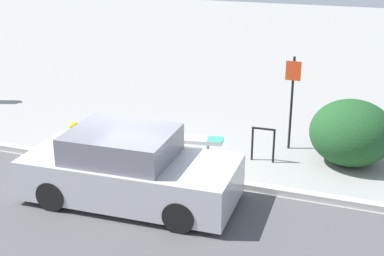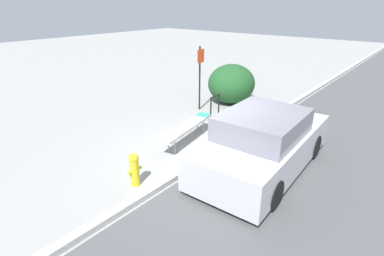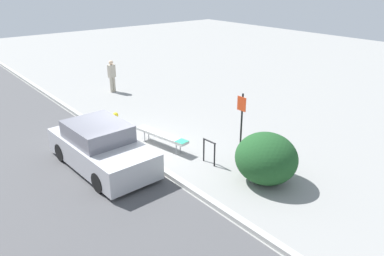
# 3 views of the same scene
# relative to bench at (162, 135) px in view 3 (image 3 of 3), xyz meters

# --- Properties ---
(ground_plane) EXTENTS (60.00, 60.00, 0.00)m
(ground_plane) POSITION_rel_bench_xyz_m (-0.41, -1.04, -0.46)
(ground_plane) COLOR gray
(curb) EXTENTS (60.00, 0.20, 0.13)m
(curb) POSITION_rel_bench_xyz_m (-0.41, -1.04, -0.39)
(curb) COLOR #A8A8A3
(curb) RESTS_ON ground_plane
(bench) EXTENTS (2.33, 0.75, 0.52)m
(bench) POSITION_rel_bench_xyz_m (0.00, 0.00, 0.00)
(bench) COLOR #99999E
(bench) RESTS_ON ground_plane
(bike_rack) EXTENTS (0.55, 0.08, 0.83)m
(bike_rack) POSITION_rel_bench_xyz_m (2.01, 0.47, 0.05)
(bike_rack) COLOR black
(bike_rack) RESTS_ON ground_plane
(sign_post) EXTENTS (0.36, 0.08, 2.30)m
(sign_post) POSITION_rel_bench_xyz_m (2.43, 1.45, 0.93)
(sign_post) COLOR black
(sign_post) RESTS_ON ground_plane
(fire_hydrant) EXTENTS (0.36, 0.22, 0.77)m
(fire_hydrant) POSITION_rel_bench_xyz_m (-2.40, -0.53, -0.05)
(fire_hydrant) COLOR gold
(fire_hydrant) RESTS_ON ground_plane
(shrub_hedge) EXTENTS (1.88, 1.79, 1.51)m
(shrub_hedge) POSITION_rel_bench_xyz_m (3.90, 1.02, 0.30)
(shrub_hedge) COLOR #1E4C23
(shrub_hedge) RESTS_ON ground_plane
(pedestrian) EXTENTS (0.29, 0.42, 1.67)m
(pedestrian) POSITION_rel_bench_xyz_m (-7.28, 1.90, 0.44)
(pedestrian) COLOR #B7AD99
(pedestrian) RESTS_ON ground_plane
(parked_car_near) EXTENTS (4.22, 1.95, 1.45)m
(parked_car_near) POSITION_rel_bench_xyz_m (-0.02, -2.33, 0.20)
(parked_car_near) COLOR black
(parked_car_near) RESTS_ON ground_plane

